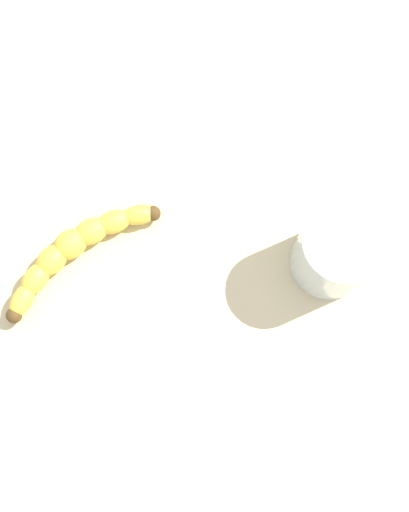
% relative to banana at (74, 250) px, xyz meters
% --- Properties ---
extents(wooden_tabletop, '(1.20, 1.20, 0.03)m').
position_rel_banana_xyz_m(wooden_tabletop, '(-0.04, -0.09, -0.03)').
color(wooden_tabletop, beige).
rests_on(wooden_tabletop, ground).
extents(banana, '(0.07, 0.22, 0.03)m').
position_rel_banana_xyz_m(banana, '(0.00, 0.00, 0.00)').
color(banana, yellow).
rests_on(banana, wooden_tabletop).
extents(smoothie_glass, '(0.09, 0.09, 0.11)m').
position_rel_banana_xyz_m(smoothie_glass, '(-0.17, -0.25, 0.04)').
color(smoothie_glass, silver).
rests_on(smoothie_glass, wooden_tabletop).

